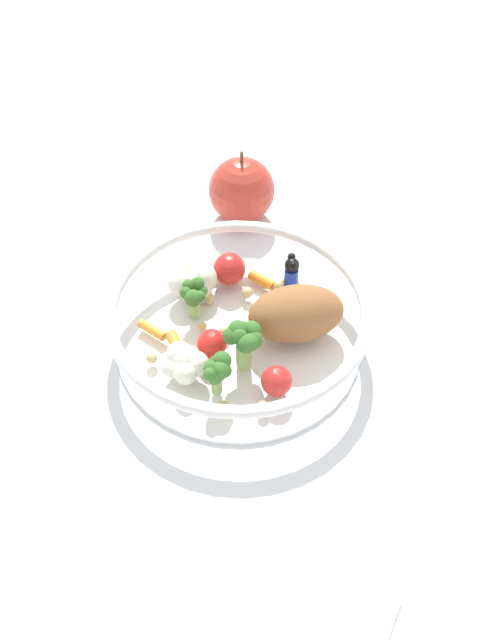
# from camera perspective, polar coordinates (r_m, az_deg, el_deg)

# --- Properties ---
(ground_plane) EXTENTS (2.40, 2.40, 0.00)m
(ground_plane) POSITION_cam_1_polar(r_m,az_deg,el_deg) (0.62, 0.32, -2.27)
(ground_plane) COLOR white
(food_container) EXTENTS (0.24, 0.24, 0.06)m
(food_container) POSITION_cam_1_polar(r_m,az_deg,el_deg) (0.60, 0.09, 0.19)
(food_container) COLOR white
(food_container) RESTS_ON ground_plane
(loose_apple) EXTENTS (0.07, 0.07, 0.09)m
(loose_apple) POSITION_cam_1_polar(r_m,az_deg,el_deg) (0.74, 0.14, 11.36)
(loose_apple) COLOR #BC3828
(loose_apple) RESTS_ON ground_plane
(folded_napkin) EXTENTS (0.17, 0.16, 0.01)m
(folded_napkin) POSITION_cam_1_polar(r_m,az_deg,el_deg) (0.49, 2.65, -25.57)
(folded_napkin) COLOR white
(folded_napkin) RESTS_ON ground_plane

